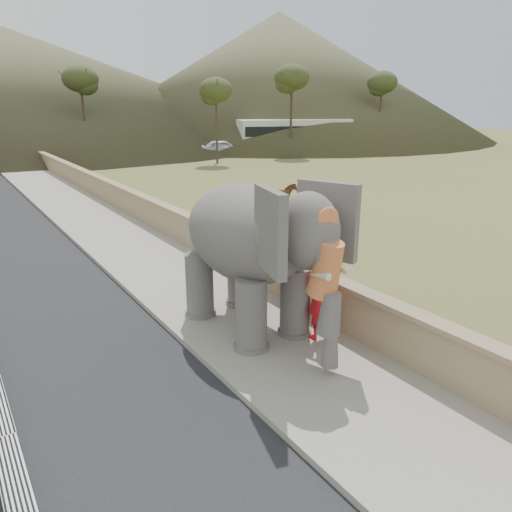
# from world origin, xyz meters

# --- Properties ---
(ground) EXTENTS (160.00, 160.00, 0.00)m
(ground) POSITION_xyz_m (0.00, 0.00, 0.00)
(ground) COLOR olive
(ground) RESTS_ON ground
(walkway) EXTENTS (3.00, 120.00, 0.15)m
(walkway) POSITION_xyz_m (0.00, 10.00, 0.07)
(walkway) COLOR #9E9687
(walkway) RESTS_ON ground
(parapet) EXTENTS (0.30, 120.00, 1.10)m
(parapet) POSITION_xyz_m (1.65, 10.00, 0.55)
(parapet) COLOR tan
(parapet) RESTS_ON ground
(cow) EXTENTS (1.41, 0.74, 1.15)m
(cow) POSITION_xyz_m (8.23, 12.04, 0.58)
(cow) COLOR brown
(cow) RESTS_ON ground
(distant_car) EXTENTS (4.55, 3.01, 1.44)m
(distant_car) POSITION_xyz_m (17.20, 33.86, 0.72)
(distant_car) COLOR silver
(distant_car) RESTS_ON ground
(bus_white) EXTENTS (11.26, 5.53, 3.10)m
(bus_white) POSITION_xyz_m (24.52, 32.82, 1.55)
(bus_white) COLOR silver
(bus_white) RESTS_ON ground
(bus_orange) EXTENTS (11.28, 4.91, 3.10)m
(bus_orange) POSITION_xyz_m (31.73, 32.97, 1.55)
(bus_orange) COLOR orange
(bus_orange) RESTS_ON ground
(hill_right) EXTENTS (56.00, 56.00, 16.00)m
(hill_right) POSITION_xyz_m (36.00, 52.00, 8.00)
(hill_right) COLOR brown
(hill_right) RESTS_ON ground
(hill_far) EXTENTS (80.00, 80.00, 14.00)m
(hill_far) POSITION_xyz_m (5.00, 70.00, 7.00)
(hill_far) COLOR brown
(hill_far) RESTS_ON ground
(elephant_and_man) EXTENTS (2.54, 4.57, 3.22)m
(elephant_and_man) POSITION_xyz_m (0.02, 1.87, 1.75)
(elephant_and_man) COLOR slate
(elephant_and_man) RESTS_ON ground
(trees) EXTENTS (47.88, 44.73, 9.67)m
(trees) POSITION_xyz_m (3.25, 29.67, 3.99)
(trees) COLOR #473828
(trees) RESTS_ON ground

